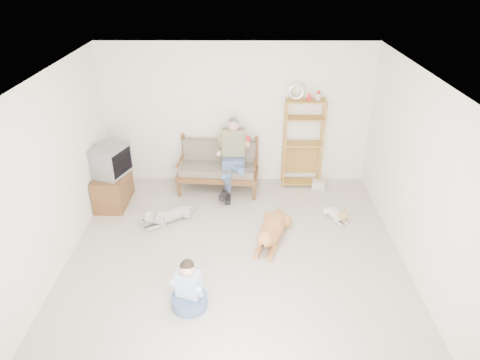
{
  "coord_description": "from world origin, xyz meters",
  "views": [
    {
      "loc": [
        0.1,
        -4.88,
        4.08
      ],
      "look_at": [
        0.07,
        1.0,
        0.91
      ],
      "focal_mm": 32.0,
      "sensor_mm": 36.0,
      "label": 1
    }
  ],
  "objects_px": {
    "etagere": "(303,143)",
    "golden_retriever": "(271,231)",
    "loveseat": "(218,166)",
    "tv_stand": "(113,188)"
  },
  "relations": [
    {
      "from": "loveseat",
      "to": "golden_retriever",
      "type": "relative_size",
      "value": 1.11
    },
    {
      "from": "tv_stand",
      "to": "golden_retriever",
      "type": "distance_m",
      "value": 3.01
    },
    {
      "from": "tv_stand",
      "to": "loveseat",
      "type": "bearing_deg",
      "value": 17.63
    },
    {
      "from": "loveseat",
      "to": "tv_stand",
      "type": "relative_size",
      "value": 1.71
    },
    {
      "from": "tv_stand",
      "to": "golden_retriever",
      "type": "height_order",
      "value": "tv_stand"
    },
    {
      "from": "etagere",
      "to": "loveseat",
      "type": "bearing_deg",
      "value": -173.39
    },
    {
      "from": "loveseat",
      "to": "golden_retriever",
      "type": "height_order",
      "value": "loveseat"
    },
    {
      "from": "etagere",
      "to": "golden_retriever",
      "type": "xyz_separation_m",
      "value": [
        -0.68,
        -1.87,
        -0.7
      ]
    },
    {
      "from": "golden_retriever",
      "to": "etagere",
      "type": "bearing_deg",
      "value": 87.21
    },
    {
      "from": "tv_stand",
      "to": "golden_retriever",
      "type": "relative_size",
      "value": 0.65
    }
  ]
}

